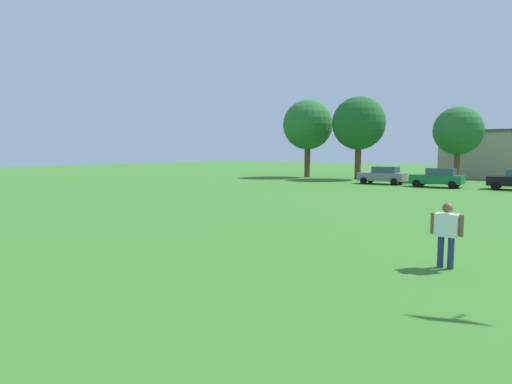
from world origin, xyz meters
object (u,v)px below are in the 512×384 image
tree_right (458,131)px  tree_far_left (308,125)px  adult_bystander (447,230)px  parked_car_gray_0 (383,175)px  parked_car_green_1 (438,177)px  tree_left (359,124)px

tree_right → tree_far_left: bearing=-172.1°
adult_bystander → tree_far_left: size_ratio=0.19×
parked_car_gray_0 → parked_car_green_1: 5.22m
tree_left → tree_right: tree_left is taller
adult_bystander → tree_right: tree_right is taller
adult_bystander → parked_car_gray_0: adult_bystander is taller
parked_car_gray_0 → tree_far_left: (-11.33, 5.70, 5.37)m
adult_bystander → parked_car_gray_0: bearing=114.5°
parked_car_green_1 → tree_right: size_ratio=0.56×
parked_car_gray_0 → adult_bystander: bearing=112.5°
parked_car_green_1 → tree_far_left: tree_far_left is taller
tree_left → parked_car_green_1: bearing=-32.0°
parked_car_gray_0 → parked_car_green_1: same height
tree_right → parked_car_green_1: bearing=-88.7°
tree_left → tree_right: size_ratio=1.19×
adult_bystander → tree_left: (-16.63, 33.97, 5.11)m
tree_far_left → parked_car_gray_0: bearing=-26.7°
adult_bystander → tree_right: (-6.90, 36.53, 4.14)m
adult_bystander → tree_far_left: bearing=126.0°
parked_car_gray_0 → parked_car_green_1: bearing=171.2°
adult_bystander → tree_far_left: (-23.19, 34.26, 5.18)m
tree_far_left → tree_left: bearing=-2.5°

